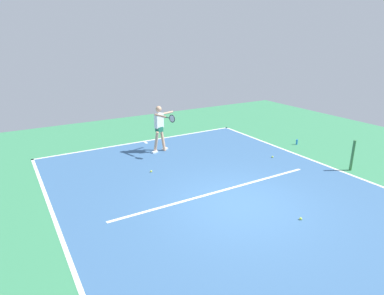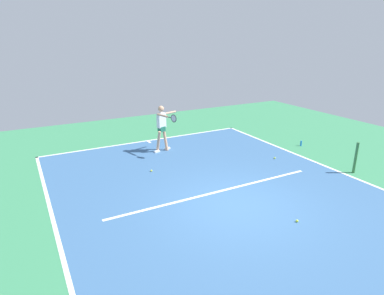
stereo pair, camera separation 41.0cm
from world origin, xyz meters
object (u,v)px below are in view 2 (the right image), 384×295
Objects in this scene: net_post at (356,158)px; tennis_ball_by_sideline at (151,171)px; water_bottle at (301,143)px; tennis_ball_centre_court at (275,158)px; tennis_player at (162,125)px; tennis_ball_by_baseline at (297,221)px.

net_post is 6.84m from tennis_ball_by_sideline.
tennis_ball_by_sideline is 0.30× the size of water_bottle.
tennis_ball_by_sideline is (5.96, -3.31, -0.50)m from net_post.
tennis_ball_centre_court is (1.43, -2.27, -0.50)m from net_post.
tennis_player is 4.48m from tennis_ball_centre_court.
tennis_player is 2.38m from tennis_ball_by_sideline.
water_bottle reaches higher than tennis_ball_by_sideline.
tennis_ball_by_baseline is 6.32m from water_bottle.
net_post is 4.25m from tennis_ball_by_baseline.
tennis_ball_centre_court is 2.14m from water_bottle.
tennis_ball_by_sideline is at bearing 39.66° from tennis_player.
net_post is 16.21× the size of tennis_ball_centre_court.
tennis_ball_by_baseline is at bearing 19.43° from net_post.
tennis_ball_by_sideline and tennis_ball_by_baseline have the same top height.
tennis_ball_by_sideline is 5.11m from tennis_ball_by_baseline.
net_post is at bearing -160.57° from tennis_ball_by_baseline.
tennis_ball_by_sideline is at bearing -67.23° from tennis_ball_by_baseline.
tennis_ball_centre_court is at bearing -57.79° from net_post.
tennis_player is at bearing -21.76° from water_bottle.
tennis_ball_by_baseline is (3.98, 1.41, -0.50)m from net_post.
tennis_ball_by_sideline is 6.57m from water_bottle.
tennis_player reaches higher than water_bottle.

